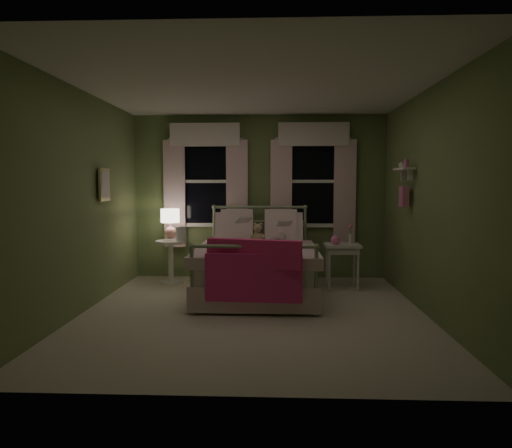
{
  "coord_description": "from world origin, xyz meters",
  "views": [
    {
      "loc": [
        0.25,
        -5.21,
        1.51
      ],
      "look_at": [
        0.01,
        0.56,
        1.0
      ],
      "focal_mm": 32.0,
      "sensor_mm": 36.0,
      "label": 1
    }
  ],
  "objects_px": {
    "child_left": "(239,224)",
    "table_lamp": "(170,221)",
    "nightstand_left": "(171,256)",
    "bed": "(257,267)",
    "nightstand_right": "(342,251)",
    "child_right": "(278,224)",
    "teddy_bear": "(258,235)"
  },
  "relations": [
    {
      "from": "bed",
      "to": "child_right",
      "type": "distance_m",
      "value": 0.75
    },
    {
      "from": "child_right",
      "to": "nightstand_right",
      "type": "distance_m",
      "value": 1.01
    },
    {
      "from": "bed",
      "to": "child_left",
      "type": "distance_m",
      "value": 0.74
    },
    {
      "from": "bed",
      "to": "nightstand_left",
      "type": "bearing_deg",
      "value": 152.39
    },
    {
      "from": "table_lamp",
      "to": "nightstand_right",
      "type": "xyz_separation_m",
      "value": [
        2.56,
        -0.3,
        -0.4
      ]
    },
    {
      "from": "nightstand_left",
      "to": "table_lamp",
      "type": "bearing_deg",
      "value": 0.0
    },
    {
      "from": "child_right",
      "to": "nightstand_left",
      "type": "bearing_deg",
      "value": 2.28
    },
    {
      "from": "nightstand_left",
      "to": "nightstand_right",
      "type": "relative_size",
      "value": 1.02
    },
    {
      "from": "teddy_bear",
      "to": "nightstand_right",
      "type": "distance_m",
      "value": 1.24
    },
    {
      "from": "teddy_bear",
      "to": "child_right",
      "type": "bearing_deg",
      "value": 29.5
    },
    {
      "from": "child_right",
      "to": "table_lamp",
      "type": "relative_size",
      "value": 1.62
    },
    {
      "from": "child_left",
      "to": "table_lamp",
      "type": "bearing_deg",
      "value": -23.72
    },
    {
      "from": "teddy_bear",
      "to": "table_lamp",
      "type": "relative_size",
      "value": 0.66
    },
    {
      "from": "child_right",
      "to": "nightstand_right",
      "type": "relative_size",
      "value": 1.15
    },
    {
      "from": "bed",
      "to": "child_left",
      "type": "bearing_deg",
      "value": 123.6
    },
    {
      "from": "bed",
      "to": "child_right",
      "type": "relative_size",
      "value": 2.75
    },
    {
      "from": "teddy_bear",
      "to": "bed",
      "type": "bearing_deg",
      "value": -90.0
    },
    {
      "from": "child_left",
      "to": "table_lamp",
      "type": "xyz_separation_m",
      "value": [
        -1.07,
        0.28,
        0.03
      ]
    },
    {
      "from": "nightstand_left",
      "to": "teddy_bear",
      "type": "bearing_deg",
      "value": -18.14
    },
    {
      "from": "teddy_bear",
      "to": "nightstand_left",
      "type": "distance_m",
      "value": 1.46
    },
    {
      "from": "child_left",
      "to": "nightstand_right",
      "type": "height_order",
      "value": "child_left"
    },
    {
      "from": "bed",
      "to": "child_right",
      "type": "xyz_separation_m",
      "value": [
        0.28,
        0.42,
        0.55
      ]
    },
    {
      "from": "nightstand_right",
      "to": "nightstand_left",
      "type": "bearing_deg",
      "value": 173.24
    },
    {
      "from": "teddy_bear",
      "to": "table_lamp",
      "type": "xyz_separation_m",
      "value": [
        -1.35,
        0.44,
        0.16
      ]
    },
    {
      "from": "table_lamp",
      "to": "bed",
      "type": "bearing_deg",
      "value": -27.61
    },
    {
      "from": "bed",
      "to": "child_left",
      "type": "height_order",
      "value": "child_left"
    },
    {
      "from": "child_left",
      "to": "nightstand_left",
      "type": "distance_m",
      "value": 1.21
    },
    {
      "from": "child_left",
      "to": "child_right",
      "type": "height_order",
      "value": "child_right"
    },
    {
      "from": "child_left",
      "to": "nightstand_right",
      "type": "relative_size",
      "value": 1.12
    },
    {
      "from": "bed",
      "to": "child_right",
      "type": "bearing_deg",
      "value": 56.4
    },
    {
      "from": "child_left",
      "to": "table_lamp",
      "type": "height_order",
      "value": "child_left"
    },
    {
      "from": "child_left",
      "to": "nightstand_left",
      "type": "xyz_separation_m",
      "value": [
        -1.07,
        0.28,
        -0.51
      ]
    }
  ]
}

